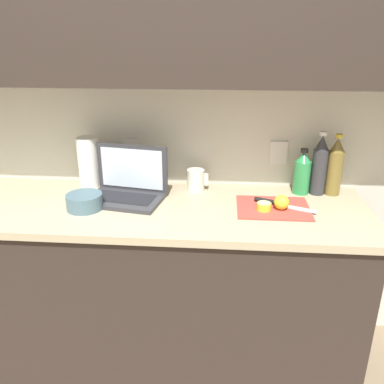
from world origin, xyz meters
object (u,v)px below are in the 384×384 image
cutting_board (273,208)px  bottle_oil_tall (320,166)px  bottle_green_soda (302,173)px  knife (274,203)px  bowl_white (84,202)px  laptop (128,187)px  measuring_cup (196,180)px  paper_towel_roll (89,163)px  lemon_half_cut (264,206)px  bottle_water_clear (335,167)px  lemon_whole_beside (282,202)px

cutting_board → bottle_oil_tall: size_ratio=1.05×
bottle_green_soda → knife: bearing=-129.8°
knife → bottle_oil_tall: bottle_oil_tall is taller
bowl_white → bottle_green_soda: bearing=15.4°
laptop → measuring_cup: (0.32, 0.14, -0.01)m
cutting_board → bottle_green_soda: bottle_green_soda is taller
paper_towel_roll → bottle_oil_tall: bearing=-0.1°
bottle_oil_tall → laptop: bearing=-171.5°
bottle_oil_tall → paper_towel_roll: bottle_oil_tall is taller
lemon_half_cut → bottle_oil_tall: bottle_oil_tall is taller
knife → bottle_water_clear: bearing=53.4°
laptop → paper_towel_roll: bearing=158.6°
cutting_board → paper_towel_roll: (-0.93, 0.21, 0.13)m
lemon_half_cut → bottle_water_clear: 0.45m
lemon_half_cut → measuring_cup: 0.41m
laptop → bottle_oil_tall: bottle_oil_tall is taller
bottle_green_soda → paper_towel_roll: size_ratio=0.87×
bottle_water_clear → measuring_cup: 0.69m
bottle_oil_tall → measuring_cup: size_ratio=2.90×
knife → bottle_oil_tall: size_ratio=0.89×
lemon_half_cut → paper_towel_roll: paper_towel_roll is taller
bottle_oil_tall → cutting_board: bearing=-138.5°
knife → paper_towel_roll: 0.96m
laptop → bowl_white: laptop is taller
bottle_green_soda → measuring_cup: (-0.53, -0.00, -0.05)m
bottle_water_clear → lemon_whole_beside: bearing=-140.4°
bottle_water_clear → paper_towel_roll: bearing=179.9°
lemon_whole_beside → bowl_white: bearing=-176.8°
cutting_board → lemon_whole_beside: lemon_whole_beside is taller
paper_towel_roll → laptop: bearing=-31.5°
laptop → lemon_half_cut: size_ratio=6.04×
cutting_board → bottle_water_clear: bearing=34.0°
laptop → bottle_water_clear: bearing=17.9°
lemon_whole_beside → bottle_green_soda: bottle_green_soda is taller
bowl_white → measuring_cup: bearing=29.8°
paper_towel_roll → cutting_board: bearing=-12.9°
bottle_water_clear → bowl_white: (-1.18, -0.28, -0.11)m
bottle_green_soda → paper_towel_roll: 1.08m
bottle_green_soda → bowl_white: 1.06m
bowl_white → paper_towel_roll: paper_towel_roll is taller
paper_towel_roll → bottle_water_clear: bearing=-0.1°
laptop → knife: 0.71m
laptop → bottle_oil_tall: bearing=18.5°
bottle_green_soda → measuring_cup: size_ratio=2.12×
bottle_water_clear → bowl_white: size_ratio=1.86×
laptop → bowl_white: (-0.17, -0.14, -0.02)m
bottle_oil_tall → bottle_water_clear: bearing=-0.0°
lemon_whole_beside → measuring_cup: measuring_cup is taller
bottle_oil_tall → bowl_white: 1.15m
lemon_half_cut → bottle_green_soda: bottle_green_soda is taller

